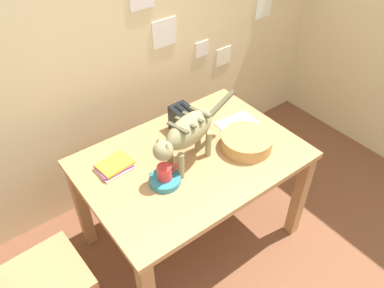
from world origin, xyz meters
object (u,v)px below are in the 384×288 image
at_px(cat, 187,133).
at_px(wooden_chair_near, 35,282).
at_px(saucer_bowl, 165,180).
at_px(toaster, 185,121).
at_px(book_stack, 114,166).
at_px(wicker_basket, 246,142).
at_px(coffee_mug, 165,172).
at_px(dining_table, 192,168).
at_px(magazine, 238,124).

bearing_deg(cat, wooden_chair_near, 75.63).
distance_m(saucer_bowl, toaster, 0.46).
relative_size(book_stack, wicker_basket, 0.67).
bearing_deg(coffee_mug, dining_table, 17.59).
bearing_deg(saucer_bowl, cat, 12.56).
bearing_deg(magazine, saucer_bowl, -163.64).
distance_m(cat, saucer_bowl, 0.29).
distance_m(coffee_mug, book_stack, 0.32).
bearing_deg(dining_table, wooden_chair_near, -179.76).
height_order(coffee_mug, magazine, coffee_mug).
bearing_deg(wicker_basket, coffee_mug, 174.44).
bearing_deg(dining_table, wicker_basket, -22.53).
height_order(book_stack, wooden_chair_near, wooden_chair_near).
bearing_deg(dining_table, toaster, 63.00).
bearing_deg(wooden_chair_near, coffee_mug, 82.39).
height_order(wicker_basket, toaster, toaster).
relative_size(wicker_basket, toaster, 1.54).
xyz_separation_m(coffee_mug, book_stack, (-0.17, 0.26, -0.06)).
bearing_deg(magazine, dining_table, -167.02).
xyz_separation_m(book_stack, wicker_basket, (0.72, -0.31, 0.02)).
relative_size(cat, coffee_mug, 5.34).
bearing_deg(wooden_chair_near, dining_table, 87.84).
relative_size(dining_table, toaster, 6.44).
xyz_separation_m(saucer_bowl, wooden_chair_near, (-0.78, 0.07, -0.31)).
bearing_deg(toaster, saucer_bowl, -140.56).
bearing_deg(magazine, toaster, 159.36).
bearing_deg(dining_table, cat, -149.22).
bearing_deg(coffee_mug, book_stack, 123.53).
relative_size(dining_table, cat, 1.98).
height_order(magazine, book_stack, book_stack).
xyz_separation_m(coffee_mug, wicker_basket, (0.55, -0.05, -0.03)).
height_order(cat, toaster, cat).
distance_m(magazine, wooden_chair_near, 1.49).
relative_size(cat, book_stack, 3.14).
bearing_deg(dining_table, magazine, 8.23).
bearing_deg(cat, coffee_mug, 90.25).
distance_m(wicker_basket, wooden_chair_near, 1.39).
distance_m(magazine, wicker_basket, 0.23).
bearing_deg(saucer_bowl, book_stack, 122.96).
xyz_separation_m(magazine, wicker_basket, (-0.12, -0.19, 0.04)).
distance_m(saucer_bowl, book_stack, 0.31).
relative_size(toaster, wooden_chair_near, 0.21).
relative_size(wicker_basket, wooden_chair_near, 0.33).
bearing_deg(saucer_bowl, magazine, 11.60).
bearing_deg(coffee_mug, toaster, 39.74).
xyz_separation_m(cat, toaster, (0.17, 0.25, -0.15)).
bearing_deg(cat, magazine, -91.33).
bearing_deg(dining_table, saucer_bowl, -162.66).
xyz_separation_m(cat, coffee_mug, (-0.18, -0.04, -0.15)).
relative_size(coffee_mug, magazine, 0.48).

